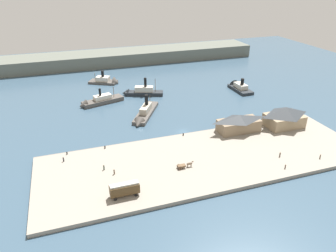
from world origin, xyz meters
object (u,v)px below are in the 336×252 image
object	(u,v)px
ferry_shed_customs_shed	(285,116)
ferry_approaching_west	(238,87)
pedestrian_standing_center	(114,172)
pedestrian_by_tram	(320,156)
pedestrian_walking_east	(104,167)
ferry_shed_east_terminal	(239,123)
mooring_post_east	(67,153)
ferry_moored_east	(98,101)
street_tram	(124,189)
pedestrian_near_cart	(280,155)
ferry_mid_harbor	(144,114)
mooring_post_west	(105,147)
ferry_departing_north	(107,81)
ferry_moored_west	(140,92)
pedestrian_near_east_shed	(285,167)
mooring_post_center_east	(183,134)
horse_cart	(185,165)
pedestrian_at_waters_edge	(63,159)

from	to	relation	value
ferry_shed_customs_shed	ferry_approaching_west	xyz separation A→B (m)	(6.66, 47.00, -4.04)
ferry_shed_customs_shed	ferry_approaching_west	bearing A→B (deg)	81.94
ferry_shed_customs_shed	pedestrian_standing_center	distance (m)	71.03
pedestrian_by_tram	pedestrian_walking_east	world-z (taller)	pedestrian_walking_east
ferry_shed_east_terminal	mooring_post_east	distance (m)	64.08
ferry_shed_east_terminal	pedestrian_standing_center	distance (m)	52.54
ferry_shed_east_terminal	ferry_moored_east	size ratio (longest dim) A/B	0.74
street_tram	pedestrian_near_cart	distance (m)	53.50
ferry_mid_harbor	mooring_post_west	bearing A→B (deg)	-130.85
ferry_departing_north	pedestrian_near_cart	bearing A→B (deg)	-66.68
ferry_moored_west	pedestrian_near_east_shed	bearing A→B (deg)	-71.91
mooring_post_center_east	ferry_mid_harbor	world-z (taller)	ferry_mid_harbor
pedestrian_by_tram	pedestrian_near_cart	distance (m)	13.07
street_tram	mooring_post_east	xyz separation A→B (m)	(-14.23, 27.89, -1.97)
pedestrian_standing_center	ferry_mid_harbor	bearing A→B (deg)	63.62
mooring_post_east	ferry_moored_west	world-z (taller)	ferry_moored_west
pedestrian_near_cart	pedestrian_near_east_shed	distance (m)	7.07
horse_cart	pedestrian_near_cart	world-z (taller)	horse_cart
mooring_post_center_east	pedestrian_at_waters_edge	bearing A→B (deg)	-174.29
pedestrian_standing_center	ferry_approaching_west	distance (m)	96.50
ferry_shed_east_terminal	ferry_departing_north	bearing A→B (deg)	116.66
street_tram	ferry_shed_customs_shed	bearing A→B (deg)	18.39
ferry_shed_customs_shed	ferry_moored_east	distance (m)	83.63
pedestrian_at_waters_edge	ferry_moored_west	xyz separation A→B (m)	(39.52, 54.71, -0.33)
mooring_post_east	ferry_moored_east	distance (m)	47.70
ferry_shed_customs_shed	mooring_post_east	bearing A→B (deg)	176.60
pedestrian_near_cart	pedestrian_near_east_shed	bearing A→B (deg)	-113.04
ferry_shed_customs_shed	pedestrian_near_east_shed	xyz separation A→B (m)	(-18.43, -25.77, -3.46)
ferry_shed_east_terminal	mooring_post_west	distance (m)	51.29
pedestrian_near_cart	pedestrian_at_waters_edge	bearing A→B (deg)	163.79
mooring_post_east	ferry_moored_east	xyz separation A→B (m)	(16.17, 44.87, -0.29)
pedestrian_standing_center	pedestrian_walking_east	distance (m)	4.28
pedestrian_walking_east	mooring_post_center_east	distance (m)	34.41
pedestrian_near_east_shed	ferry_moored_east	xyz separation A→B (m)	(-48.63, 75.59, -0.53)
mooring_post_center_east	pedestrian_near_east_shed	bearing A→B (deg)	-53.90
street_tram	pedestrian_near_cart	xyz separation A→B (m)	(53.35, 3.67, -1.63)
horse_cart	mooring_post_center_east	bearing A→B (deg)	70.09
ferry_departing_north	pedestrian_near_east_shed	bearing A→B (deg)	-69.29
ferry_shed_east_terminal	ferry_moored_west	distance (m)	59.43
ferry_shed_customs_shed	mooring_post_center_east	distance (m)	41.41
ferry_shed_customs_shed	street_tram	bearing A→B (deg)	-161.61
horse_cart	pedestrian_walking_east	bearing A→B (deg)	164.16
pedestrian_at_waters_edge	ferry_mid_harbor	world-z (taller)	ferry_mid_harbor
pedestrian_by_tram	ferry_approaching_west	xyz separation A→B (m)	(10.32, 71.45, -0.61)
ferry_shed_customs_shed	pedestrian_near_cart	distance (m)	25.06
horse_cart	mooring_post_east	bearing A→B (deg)	150.06
pedestrian_near_east_shed	ferry_moored_west	size ratio (longest dim) A/B	0.07
ferry_shed_customs_shed	mooring_post_east	world-z (taller)	ferry_shed_customs_shed
pedestrian_standing_center	mooring_post_center_east	xyz separation A→B (m)	(29.06, 16.71, -0.36)
pedestrian_standing_center	pedestrian_near_cart	xyz separation A→B (m)	(54.33, -7.64, -0.02)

